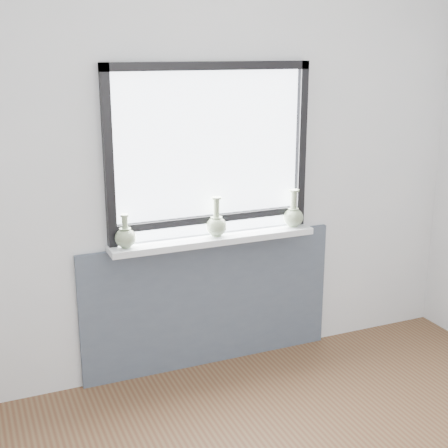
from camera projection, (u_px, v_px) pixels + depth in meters
name	position (u px, v px, depth m)	size (l,w,h in m)	color
back_wall	(208.00, 170.00, 3.85)	(3.60, 0.02, 2.60)	silver
apron_panel	(210.00, 302.00, 4.06)	(1.70, 0.03, 0.86)	#4B5564
windowsill	(214.00, 239.00, 3.87)	(1.32, 0.18, 0.04)	silver
window	(210.00, 148.00, 3.78)	(1.30, 0.06, 1.05)	black
vase_a	(125.00, 236.00, 3.63)	(0.13, 0.13, 0.20)	gray
vase_b	(216.00, 224.00, 3.86)	(0.13, 0.13, 0.25)	gray
vase_c	(293.00, 215.00, 4.06)	(0.13, 0.13, 0.25)	gray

